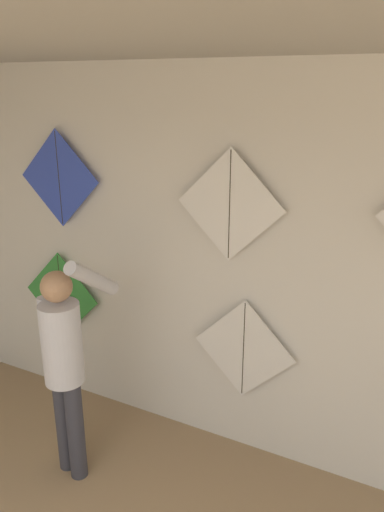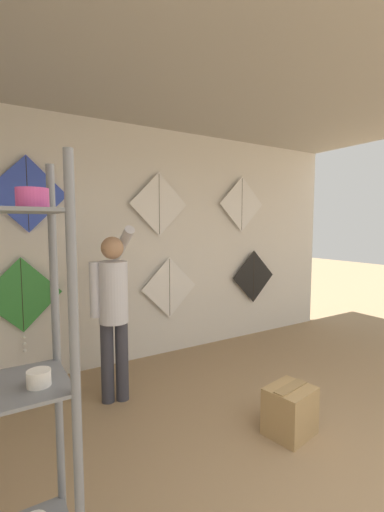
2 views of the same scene
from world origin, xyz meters
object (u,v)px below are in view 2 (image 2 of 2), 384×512
object	(u,v)px
kite_3	(27,194)
kite_0	(22,298)
cardboard_box	(290,411)
kite_1	(170,287)
kite_2	(254,276)
kite_4	(159,204)
shopkeeper	(113,304)
kite_5	(242,204)

from	to	relation	value
kite_3	kite_0	bearing A→B (deg)	-179.64
cardboard_box	kite_1	world-z (taller)	kite_1
cardboard_box	kite_0	size ratio (longest dim) A/B	0.42
kite_2	kite_4	distance (m)	1.83
shopkeeper	kite_5	world-z (taller)	kite_5
cardboard_box	kite_5	distance (m)	2.87
cardboard_box	kite_4	size ratio (longest dim) A/B	0.53
kite_3	kite_5	distance (m)	2.73
kite_4	shopkeeper	bearing A→B (deg)	-138.38
kite_4	cardboard_box	bearing A→B (deg)	-85.41
kite_5	kite_4	bearing A→B (deg)	180.00
kite_1	kite_2	xyz separation A→B (m)	(1.39, 0.00, 0.03)
shopkeeper	kite_4	bearing A→B (deg)	55.17
cardboard_box	kite_5	xyz separation A→B (m)	(1.13, 1.98, 1.74)
kite_1	kite_4	size ratio (longest dim) A/B	1.00
shopkeeper	kite_0	distance (m)	1.02
kite_1	kite_3	size ratio (longest dim) A/B	1.00
kite_1	shopkeeper	bearing A→B (deg)	-142.53
kite_1	kite_0	bearing A→B (deg)	-179.98
kite_0	kite_3	xyz separation A→B (m)	(0.09, 0.00, 1.03)
kite_2	kite_3	xyz separation A→B (m)	(-2.97, 0.00, 1.06)
kite_5	cardboard_box	bearing A→B (deg)	-119.70
kite_1	kite_5	xyz separation A→B (m)	(1.15, 0.00, 1.07)
kite_1	kite_4	world-z (taller)	kite_4
kite_3	kite_4	distance (m)	1.44
kite_0	kite_4	xyz separation A→B (m)	(1.53, 0.00, 0.97)
kite_4	kite_5	bearing A→B (deg)	0.00
shopkeeper	kite_4	size ratio (longest dim) A/B	2.15
shopkeeper	kite_3	distance (m)	1.40
shopkeeper	kite_0	size ratio (longest dim) A/B	1.69
cardboard_box	kite_1	distance (m)	2.09
cardboard_box	kite_4	xyz separation A→B (m)	(-0.16, 1.98, 1.70)
kite_2	kite_1	bearing A→B (deg)	180.00
kite_0	kite_5	world-z (taller)	kite_5
kite_1	kite_3	bearing A→B (deg)	180.00
kite_0	kite_1	size ratio (longest dim) A/B	1.27
cardboard_box	kite_0	world-z (taller)	kite_0
kite_4	kite_5	xyz separation A→B (m)	(1.29, 0.00, 0.04)
shopkeeper	cardboard_box	size ratio (longest dim) A/B	4.03
shopkeeper	kite_4	distance (m)	1.49
kite_1	kite_4	xyz separation A→B (m)	(-0.13, 0.00, 1.03)
shopkeeper	kite_2	distance (m)	2.49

